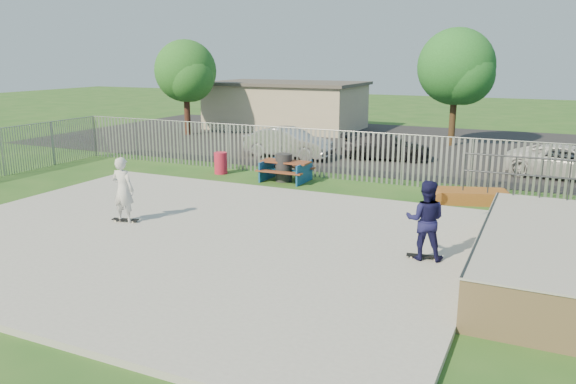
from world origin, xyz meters
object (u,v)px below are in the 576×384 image
at_px(skater_navy, 425,220).
at_px(skater_white, 123,190).
at_px(trash_bin_grey, 284,168).
at_px(car_silver, 289,143).
at_px(tree_mid, 456,67).
at_px(picnic_table, 286,171).
at_px(car_white, 569,162).
at_px(tree_left, 185,71).
at_px(trash_bin_red, 221,163).
at_px(funbox, 472,196).
at_px(car_dark, 386,146).

height_order(skater_navy, skater_white, same).
relative_size(trash_bin_grey, car_silver, 0.25).
bearing_deg(car_silver, tree_mid, -38.40).
bearing_deg(picnic_table, car_silver, 113.91).
relative_size(car_white, skater_navy, 2.50).
bearing_deg(tree_left, picnic_table, -40.02).
height_order(trash_bin_red, car_silver, car_silver).
distance_m(trash_bin_grey, skater_navy, 9.93).
relative_size(funbox, skater_white, 1.24).
distance_m(picnic_table, car_dark, 6.87).
xyz_separation_m(trash_bin_red, skater_white, (1.50, -7.78, 0.66)).
height_order(picnic_table, funbox, picnic_table).
bearing_deg(car_silver, car_white, -84.18).
height_order(funbox, tree_left, tree_left).
bearing_deg(picnic_table, car_white, 27.65).
bearing_deg(car_silver, trash_bin_grey, -153.69).
height_order(tree_left, skater_white, tree_left).
bearing_deg(skater_navy, trash_bin_grey, -53.77).
height_order(funbox, trash_bin_grey, trash_bin_grey).
height_order(picnic_table, car_silver, car_silver).
bearing_deg(skater_navy, car_white, -114.19).
distance_m(car_silver, tree_left, 11.02).
distance_m(car_dark, tree_left, 14.62).
xyz_separation_m(car_dark, tree_mid, (2.14, 5.83, 3.69)).
xyz_separation_m(funbox, tree_left, (-18.79, 10.05, 3.77)).
bearing_deg(tree_mid, skater_navy, -82.57).
xyz_separation_m(trash_bin_red, tree_mid, (7.64, 12.16, 3.88)).
bearing_deg(skater_navy, tree_left, -51.29).
relative_size(skater_navy, skater_white, 1.00).
relative_size(car_white, tree_left, 0.82).
relative_size(funbox, car_dark, 0.55).
xyz_separation_m(trash_bin_grey, skater_white, (-1.59, -7.57, 0.56)).
bearing_deg(trash_bin_grey, picnic_table, 52.69).
height_order(picnic_table, car_white, car_white).
bearing_deg(skater_white, tree_left, -63.43).
distance_m(funbox, skater_navy, 6.71).
bearing_deg(picnic_table, tree_mid, 69.98).
bearing_deg(car_dark, trash_bin_grey, 149.69).
distance_m(tree_mid, skater_navy, 19.73).
bearing_deg(trash_bin_grey, car_dark, 69.70).
bearing_deg(tree_left, car_dark, -13.07).
xyz_separation_m(car_white, tree_mid, (-5.82, 6.90, 3.65)).
height_order(car_silver, car_white, car_silver).
height_order(tree_left, tree_mid, tree_mid).
xyz_separation_m(picnic_table, car_white, (10.32, 5.39, 0.27)).
bearing_deg(picnic_table, tree_left, 140.06).
relative_size(trash_bin_red, car_silver, 0.21).
bearing_deg(funbox, car_dark, 108.65).
relative_size(trash_bin_red, tree_mid, 0.14).
xyz_separation_m(trash_bin_red, car_white, (13.46, 5.26, 0.23)).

